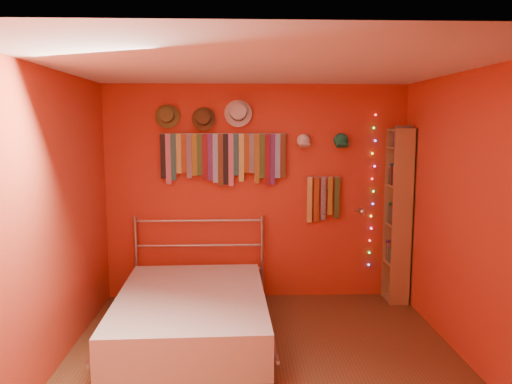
{
  "coord_description": "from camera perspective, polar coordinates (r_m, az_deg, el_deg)",
  "views": [
    {
      "loc": [
        -0.22,
        -4.02,
        2.04
      ],
      "look_at": [
        -0.04,
        0.9,
        1.37
      ],
      "focal_mm": 35.0,
      "sensor_mm": 36.0,
      "label": 1
    }
  ],
  "objects": [
    {
      "name": "reading_lamp",
      "position": [
        5.79,
        11.96,
        -2.17
      ],
      "size": [
        0.07,
        0.31,
        0.09
      ],
      "color": "#A5A5AA",
      "rests_on": "back_wall"
    },
    {
      "name": "back_wall",
      "position": [
        5.83,
        0.05,
        -0.08
      ],
      "size": [
        3.5,
        0.02,
        2.5
      ],
      "primitive_type": "cube",
      "color": "#AC381B",
      "rests_on": "ground"
    },
    {
      "name": "fairy_lights",
      "position": [
        5.99,
        13.15,
        0.07
      ],
      "size": [
        0.06,
        0.02,
        1.8
      ],
      "color": "#FF3333",
      "rests_on": "back_wall"
    },
    {
      "name": "fedora_white",
      "position": [
        5.67,
        -2.04,
        9.07
      ],
      "size": [
        0.31,
        0.17,
        0.31
      ],
      "rotation": [
        1.36,
        0.0,
        0.0
      ],
      "color": "beige",
      "rests_on": "back_wall"
    },
    {
      "name": "ground",
      "position": [
        4.52,
        0.93,
        -19.15
      ],
      "size": [
        3.5,
        3.5,
        0.0
      ],
      "primitive_type": "plane",
      "color": "brown",
      "rests_on": "ground"
    },
    {
      "name": "fedora_brown",
      "position": [
        5.69,
        -6.03,
        8.39
      ],
      "size": [
        0.27,
        0.15,
        0.27
      ],
      "rotation": [
        1.36,
        0.0,
        0.0
      ],
      "color": "#4C371B",
      "rests_on": "back_wall"
    },
    {
      "name": "ceiling",
      "position": [
        4.05,
        1.01,
        14.22
      ],
      "size": [
        3.5,
        3.5,
        0.02
      ],
      "primitive_type": "cube",
      "color": "white",
      "rests_on": "back_wall"
    },
    {
      "name": "cap_white",
      "position": [
        5.77,
        5.46,
        5.84
      ],
      "size": [
        0.17,
        0.21,
        0.17
      ],
      "color": "white",
      "rests_on": "back_wall"
    },
    {
      "name": "tie_rack",
      "position": [
        5.72,
        -3.71,
        4.13
      ],
      "size": [
        1.45,
        0.03,
        0.6
      ],
      "color": "#A5A5AA",
      "rests_on": "back_wall"
    },
    {
      "name": "right_wall",
      "position": [
        4.55,
        23.61,
        -2.95
      ],
      "size": [
        0.02,
        3.5,
        2.5
      ],
      "primitive_type": "cube",
      "color": "#AC381B",
      "rests_on": "ground"
    },
    {
      "name": "bed",
      "position": [
        5.0,
        -7.37,
        -13.6
      ],
      "size": [
        1.55,
        2.07,
        0.99
      ],
      "rotation": [
        0.0,
        0.0,
        0.03
      ],
      "color": "#A5A5AA",
      "rests_on": "ground"
    },
    {
      "name": "left_wall",
      "position": [
        4.38,
        -22.61,
        -3.29
      ],
      "size": [
        0.02,
        3.5,
        2.5
      ],
      "primitive_type": "cube",
      "color": "#AC381B",
      "rests_on": "ground"
    },
    {
      "name": "cap_green",
      "position": [
        5.84,
        9.69,
        5.8
      ],
      "size": [
        0.17,
        0.22,
        0.17
      ],
      "color": "#1B7A56",
      "rests_on": "back_wall"
    },
    {
      "name": "small_tie_rack",
      "position": [
        5.85,
        7.65,
        -0.6
      ],
      "size": [
        0.4,
        0.03,
        0.54
      ],
      "color": "#A5A5AA",
      "rests_on": "back_wall"
    },
    {
      "name": "bookshelf",
      "position": [
        5.95,
        16.31,
        -2.5
      ],
      "size": [
        0.25,
        0.34,
        2.0
      ],
      "color": "#9E6E47",
      "rests_on": "ground"
    },
    {
      "name": "fedora_olive",
      "position": [
        5.73,
        -10.13,
        8.57
      ],
      "size": [
        0.27,
        0.15,
        0.27
      ],
      "rotation": [
        1.36,
        0.0,
        0.0
      ],
      "color": "brown",
      "rests_on": "back_wall"
    }
  ]
}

